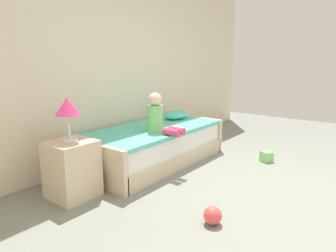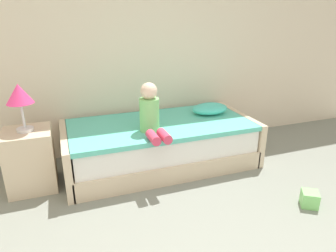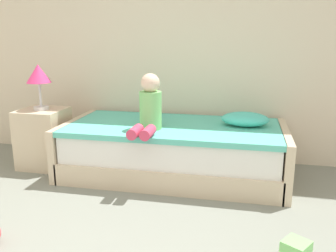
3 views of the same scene
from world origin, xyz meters
The scene contains 9 objects.
ground_plane centered at (0.00, 0.00, 0.00)m, with size 9.20×9.20×0.00m, color gray.
wall_rear centered at (0.00, 2.60, 1.45)m, with size 7.20×0.10×2.90m, color beige.
bed centered at (0.13, 2.00, 0.25)m, with size 2.11×1.00×0.50m.
nightstand centered at (-1.22, 1.96, 0.30)m, with size 0.44×0.44×0.60m, color beige.
table_lamp centered at (-1.22, 1.96, 0.94)m, with size 0.24×0.24×0.45m.
child_figure centered at (-0.05, 1.77, 0.70)m, with size 0.20×0.51×0.50m.
pillow centered at (0.79, 2.10, 0.56)m, with size 0.44×0.30×0.13m, color #4CCCBC.
toy_ball centered at (-0.80, 0.53, 0.08)m, with size 0.16×0.16×0.16m, color #E54C4C.
toy_block centered at (1.12, 0.76, 0.07)m, with size 0.14×0.14×0.14m, color #7FD872.
Camera 1 is at (-2.91, -0.62, 1.40)m, focal length 31.95 mm.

